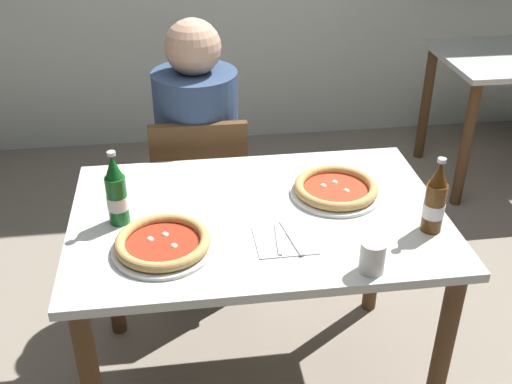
{
  "coord_description": "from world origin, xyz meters",
  "views": [
    {
      "loc": [
        -0.23,
        -1.66,
        1.82
      ],
      "look_at": [
        0.0,
        0.05,
        0.8
      ],
      "focal_mm": 43.3,
      "sensor_mm": 36.0,
      "label": 1
    }
  ],
  "objects_px": {
    "dining_table_background": "(509,82)",
    "beer_bottle_center": "(435,201)",
    "pizza_marinara_far": "(163,243)",
    "paper_cup": "(372,257)",
    "beer_bottle_left": "(117,193)",
    "pizza_margherita_near": "(336,189)",
    "diner_seated": "(199,166)",
    "napkin_with_cutlery": "(285,239)",
    "chair_behind_table": "(201,193)",
    "dining_table_main": "(258,242)"
  },
  "relations": [
    {
      "from": "paper_cup",
      "to": "beer_bottle_left",
      "type": "bearing_deg",
      "value": 153.95
    },
    {
      "from": "pizza_margherita_near",
      "to": "pizza_marinara_far",
      "type": "height_order",
      "value": "same"
    },
    {
      "from": "dining_table_main",
      "to": "pizza_marinara_far",
      "type": "bearing_deg",
      "value": -152.43
    },
    {
      "from": "dining_table_main",
      "to": "beer_bottle_left",
      "type": "height_order",
      "value": "beer_bottle_left"
    },
    {
      "from": "dining_table_background",
      "to": "beer_bottle_left",
      "type": "relative_size",
      "value": 3.24
    },
    {
      "from": "pizza_margherita_near",
      "to": "beer_bottle_left",
      "type": "height_order",
      "value": "beer_bottle_left"
    },
    {
      "from": "chair_behind_table",
      "to": "dining_table_background",
      "type": "height_order",
      "value": "chair_behind_table"
    },
    {
      "from": "pizza_margherita_near",
      "to": "beer_bottle_left",
      "type": "distance_m",
      "value": 0.72
    },
    {
      "from": "chair_behind_table",
      "to": "napkin_with_cutlery",
      "type": "bearing_deg",
      "value": 106.97
    },
    {
      "from": "chair_behind_table",
      "to": "pizza_margherita_near",
      "type": "xyz_separation_m",
      "value": [
        0.44,
        -0.53,
        0.29
      ]
    },
    {
      "from": "diner_seated",
      "to": "dining_table_background",
      "type": "height_order",
      "value": "diner_seated"
    },
    {
      "from": "dining_table_background",
      "to": "pizza_marinara_far",
      "type": "height_order",
      "value": "pizza_marinara_far"
    },
    {
      "from": "dining_table_main",
      "to": "diner_seated",
      "type": "xyz_separation_m",
      "value": [
        -0.16,
        0.66,
        -0.05
      ]
    },
    {
      "from": "dining_table_background",
      "to": "dining_table_main",
      "type": "bearing_deg",
      "value": -138.87
    },
    {
      "from": "dining_table_background",
      "to": "pizza_marinara_far",
      "type": "relative_size",
      "value": 2.62
    },
    {
      "from": "dining_table_main",
      "to": "napkin_with_cutlery",
      "type": "relative_size",
      "value": 6.33
    },
    {
      "from": "dining_table_main",
      "to": "pizza_margherita_near",
      "type": "distance_m",
      "value": 0.32
    },
    {
      "from": "pizza_marinara_far",
      "to": "paper_cup",
      "type": "height_order",
      "value": "paper_cup"
    },
    {
      "from": "chair_behind_table",
      "to": "pizza_margherita_near",
      "type": "relative_size",
      "value": 2.77
    },
    {
      "from": "beer_bottle_left",
      "to": "paper_cup",
      "type": "bearing_deg",
      "value": -26.05
    },
    {
      "from": "pizza_margherita_near",
      "to": "dining_table_main",
      "type": "bearing_deg",
      "value": -163.39
    },
    {
      "from": "chair_behind_table",
      "to": "pizza_margherita_near",
      "type": "height_order",
      "value": "chair_behind_table"
    },
    {
      "from": "dining_table_background",
      "to": "beer_bottle_center",
      "type": "distance_m",
      "value": 1.94
    },
    {
      "from": "pizza_marinara_far",
      "to": "beer_bottle_left",
      "type": "xyz_separation_m",
      "value": [
        -0.13,
        0.17,
        0.08
      ]
    },
    {
      "from": "pizza_margherita_near",
      "to": "chair_behind_table",
      "type": "bearing_deg",
      "value": 129.79
    },
    {
      "from": "napkin_with_cutlery",
      "to": "paper_cup",
      "type": "bearing_deg",
      "value": -40.36
    },
    {
      "from": "beer_bottle_center",
      "to": "paper_cup",
      "type": "bearing_deg",
      "value": -144.17
    },
    {
      "from": "dining_table_main",
      "to": "dining_table_background",
      "type": "relative_size",
      "value": 1.5
    },
    {
      "from": "diner_seated",
      "to": "paper_cup",
      "type": "distance_m",
      "value": 1.11
    },
    {
      "from": "beer_bottle_left",
      "to": "beer_bottle_center",
      "type": "bearing_deg",
      "value": -10.27
    },
    {
      "from": "beer_bottle_center",
      "to": "pizza_margherita_near",
      "type": "bearing_deg",
      "value": 134.18
    },
    {
      "from": "diner_seated",
      "to": "beer_bottle_left",
      "type": "xyz_separation_m",
      "value": [
        -0.28,
        -0.65,
        0.27
      ]
    },
    {
      "from": "pizza_marinara_far",
      "to": "napkin_with_cutlery",
      "type": "distance_m",
      "value": 0.36
    },
    {
      "from": "pizza_margherita_near",
      "to": "paper_cup",
      "type": "relative_size",
      "value": 3.23
    },
    {
      "from": "pizza_margherita_near",
      "to": "paper_cup",
      "type": "height_order",
      "value": "paper_cup"
    },
    {
      "from": "beer_bottle_center",
      "to": "napkin_with_cutlery",
      "type": "bearing_deg",
      "value": 179.16
    },
    {
      "from": "beer_bottle_left",
      "to": "beer_bottle_center",
      "type": "relative_size",
      "value": 1.0
    },
    {
      "from": "beer_bottle_left",
      "to": "paper_cup",
      "type": "distance_m",
      "value": 0.79
    },
    {
      "from": "chair_behind_table",
      "to": "pizza_marinara_far",
      "type": "height_order",
      "value": "chair_behind_table"
    },
    {
      "from": "dining_table_main",
      "to": "diner_seated",
      "type": "height_order",
      "value": "diner_seated"
    },
    {
      "from": "diner_seated",
      "to": "pizza_marinara_far",
      "type": "distance_m",
      "value": 0.85
    },
    {
      "from": "dining_table_main",
      "to": "napkin_with_cutlery",
      "type": "height_order",
      "value": "napkin_with_cutlery"
    },
    {
      "from": "chair_behind_table",
      "to": "beer_bottle_left",
      "type": "distance_m",
      "value": 0.76
    },
    {
      "from": "chair_behind_table",
      "to": "pizza_margherita_near",
      "type": "bearing_deg",
      "value": 130.6
    },
    {
      "from": "diner_seated",
      "to": "pizza_margherita_near",
      "type": "relative_size",
      "value": 3.94
    },
    {
      "from": "diner_seated",
      "to": "dining_table_background",
      "type": "xyz_separation_m",
      "value": [
        1.78,
        0.75,
        0.01
      ]
    },
    {
      "from": "napkin_with_cutlery",
      "to": "paper_cup",
      "type": "xyz_separation_m",
      "value": [
        0.21,
        -0.18,
        0.04
      ]
    },
    {
      "from": "beer_bottle_center",
      "to": "napkin_with_cutlery",
      "type": "distance_m",
      "value": 0.47
    },
    {
      "from": "dining_table_main",
      "to": "beer_bottle_left",
      "type": "relative_size",
      "value": 4.86
    },
    {
      "from": "dining_table_main",
      "to": "beer_bottle_center",
      "type": "distance_m",
      "value": 0.58
    }
  ]
}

